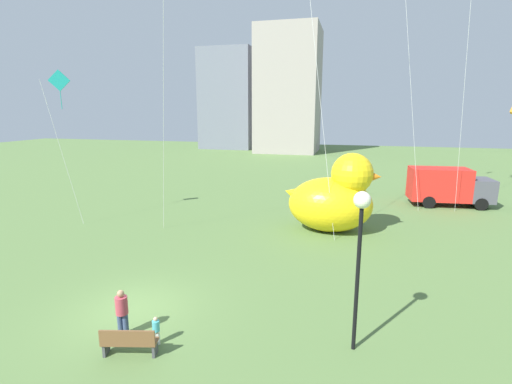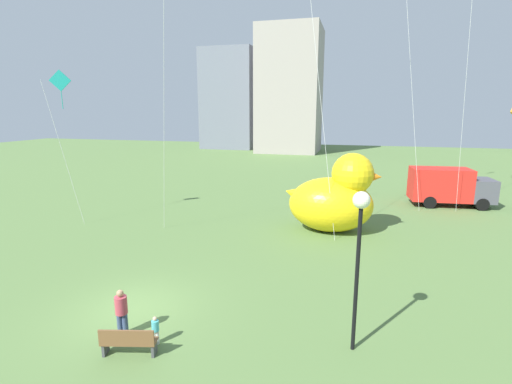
# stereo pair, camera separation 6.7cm
# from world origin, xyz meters

# --- Properties ---
(ground_plane) EXTENTS (140.00, 140.00, 0.00)m
(ground_plane) POSITION_xyz_m (0.00, 0.00, 0.00)
(ground_plane) COLOR #597840
(park_bench) EXTENTS (1.67, 0.82, 0.90)m
(park_bench) POSITION_xyz_m (1.36, -2.38, 0.47)
(park_bench) COLOR brown
(park_bench) RESTS_ON ground
(person_adult) EXTENTS (0.39, 0.39, 1.57)m
(person_adult) POSITION_xyz_m (0.59, -1.52, 0.87)
(person_adult) COLOR #38476B
(person_adult) RESTS_ON ground
(person_child) EXTENTS (0.22, 0.22, 0.92)m
(person_child) POSITION_xyz_m (1.84, -1.65, 0.50)
(person_child) COLOR silver
(person_child) RESTS_ON ground
(giant_inflatable_duck) EXTENTS (5.68, 3.64, 4.71)m
(giant_inflatable_duck) POSITION_xyz_m (6.40, 11.19, 2.00)
(giant_inflatable_duck) COLOR yellow
(giant_inflatable_duck) RESTS_ON ground
(lamppost) EXTENTS (0.49, 0.49, 4.89)m
(lamppost) POSITION_xyz_m (7.72, -0.35, 3.79)
(lamppost) COLOR black
(lamppost) RESTS_ON ground
(box_truck) EXTENTS (5.95, 2.78, 2.85)m
(box_truck) POSITION_xyz_m (14.37, 19.57, 1.44)
(box_truck) COLOR red
(box_truck) RESTS_ON ground
(city_skyline) EXTENTS (61.96, 12.68, 30.92)m
(city_skyline) POSITION_xyz_m (6.15, 55.48, 11.62)
(city_skyline) COLOR slate
(city_skyline) RESTS_ON ground
(kite_teal) EXTENTS (1.68, 1.38, 9.49)m
(kite_teal) POSITION_xyz_m (-10.08, 8.90, 8.51)
(kite_teal) COLOR silver
(kite_teal) RESTS_ON ground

